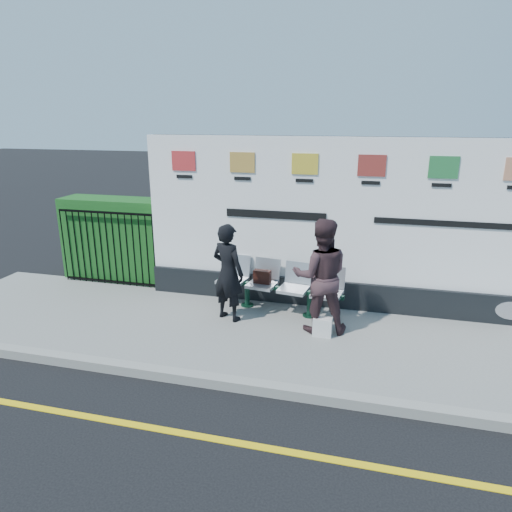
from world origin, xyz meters
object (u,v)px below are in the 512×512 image
(woman_left, at_px, (228,272))
(woman_right, at_px, (321,276))
(billboard, at_px, (366,238))
(bench, at_px, (278,298))

(woman_left, xyz_separation_m, woman_right, (1.54, -0.06, 0.09))
(billboard, xyz_separation_m, woman_left, (-2.19, -1.02, -0.47))
(bench, height_order, woman_left, woman_left)
(bench, bearing_deg, woman_left, -136.76)
(woman_left, bearing_deg, woman_right, -160.76)
(billboard, height_order, bench, billboard)
(billboard, xyz_separation_m, woman_right, (-0.65, -1.08, -0.38))
(billboard, relative_size, bench, 3.56)
(bench, height_order, woman_right, woman_right)
(woman_left, bearing_deg, bench, -123.64)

